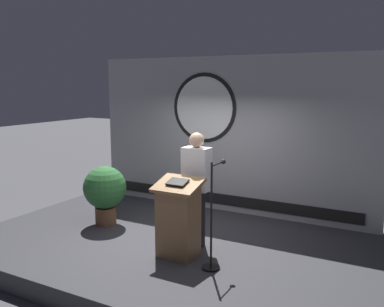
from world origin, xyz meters
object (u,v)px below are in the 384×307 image
(podium, at_px, (178,219))
(microphone_stand, at_px, (213,231))
(speaker_person, at_px, (197,189))
(potted_plant, at_px, (105,190))

(podium, bearing_deg, microphone_stand, -9.81)
(speaker_person, xyz_separation_m, microphone_stand, (0.55, -0.58, -0.38))
(podium, height_order, potted_plant, podium)
(microphone_stand, relative_size, potted_plant, 1.40)
(podium, relative_size, microphone_stand, 0.79)
(speaker_person, height_order, microphone_stand, speaker_person)
(speaker_person, xyz_separation_m, potted_plant, (-1.84, 0.10, -0.27))
(podium, relative_size, speaker_person, 0.66)
(podium, height_order, microphone_stand, microphone_stand)
(potted_plant, bearing_deg, speaker_person, -3.09)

